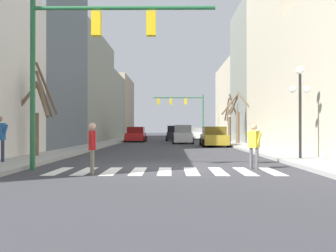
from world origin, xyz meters
The scene contains 19 objects.
ground_plane centered at (0.00, 0.00, 0.00)m, with size 240.00×240.00×0.00m, color #38383D.
sidewalk_left centered at (-5.90, 0.00, 0.07)m, with size 2.10×90.00×0.15m.
sidewalk_right centered at (5.90, 0.00, 0.07)m, with size 2.10×90.00×0.15m.
building_row_left centered at (-9.95, 27.15, 5.26)m, with size 6.00×66.38×12.95m.
building_row_right centered at (9.95, 20.44, 5.62)m, with size 6.00×51.06×13.77m.
crosswalk_stripes centered at (0.00, -1.55, 0.00)m, with size 7.65×2.60×0.01m.
traffic_signal_near centered at (-2.75, -1.22, 4.37)m, with size 6.43×0.28×6.04m.
traffic_signal_far centered at (2.01, 39.39, 4.56)m, with size 6.97×0.28×6.12m.
street_lamp_right_corner centered at (5.88, 2.47, 3.02)m, with size 0.95×0.36×4.04m.
car_driving_away_lane centered at (3.66, 16.86, 0.75)m, with size 2.14×4.56×1.60m.
car_driving_toward_lane centered at (1.32, 23.16, 0.82)m, with size 1.98×4.30×1.78m.
car_parked_right_mid centered at (3.75, 37.57, 0.75)m, with size 1.96×4.52×1.59m.
car_parked_right_far centered at (-3.65, 28.14, 0.77)m, with size 2.17×4.85×1.63m.
car_parked_left_mid centered at (0.63, 31.63, 0.82)m, with size 2.12×4.11×1.78m.
pedestrian_on_right_sidewalk centered at (-2.27, -2.46, 0.96)m, with size 0.27×0.70×1.63m.
pedestrian_near_right_corner centered at (3.16, -0.82, 0.95)m, with size 0.47×0.61×1.61m.
street_tree_left_far centered at (-6.19, 3.96, 2.19)m, with size 2.35×3.28×4.52m.
street_tree_right_mid centered at (6.06, 24.68, 2.16)m, with size 1.42×2.14×4.79m.
street_tree_right_far centered at (5.96, 19.87, 2.43)m, with size 2.75×1.87×4.57m.
Camera 1 is at (0.23, -14.81, 1.45)m, focal length 42.00 mm.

